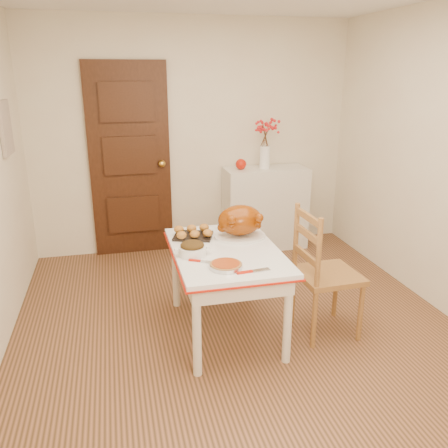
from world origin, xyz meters
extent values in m
cube|color=#402B16|center=(0.00, 0.00, 0.00)|extent=(3.50, 4.00, 0.00)
cube|color=beige|center=(0.00, 2.00, 1.25)|extent=(3.50, 0.00, 2.50)
cube|color=beige|center=(0.00, -2.00, 1.25)|extent=(3.50, 0.00, 2.50)
cube|color=black|center=(-0.70, 1.97, 1.03)|extent=(0.85, 0.06, 2.06)
cube|color=beige|center=(-1.73, 1.20, 1.50)|extent=(0.03, 0.35, 0.45)
cube|color=silver|center=(0.77, 1.78, 0.46)|extent=(0.92, 0.41, 0.92)
sphere|color=#B91707|center=(0.48, 1.78, 0.98)|extent=(0.12, 0.12, 0.12)
cylinder|color=#9B350E|center=(-0.19, -0.26, 0.71)|extent=(0.29, 0.29, 0.05)
cylinder|color=white|center=(-0.03, 0.55, 0.74)|extent=(0.07, 0.07, 0.10)
camera|label=1|loc=(-0.88, -3.03, 1.96)|focal=37.08mm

